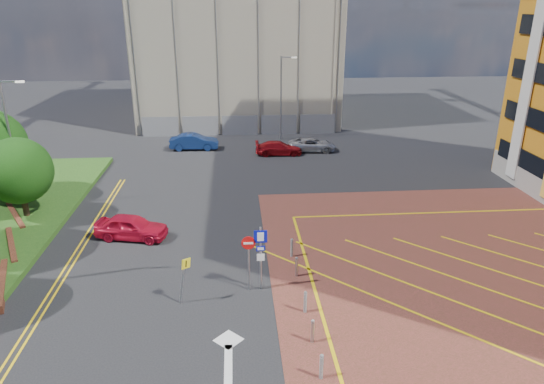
{
  "coord_description": "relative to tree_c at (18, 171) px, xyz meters",
  "views": [
    {
      "loc": [
        -0.51,
        -18.53,
        12.45
      ],
      "look_at": [
        1.18,
        3.06,
        4.07
      ],
      "focal_mm": 32.0,
      "sensor_mm": 36.0,
      "label": 1
    }
  ],
  "objects": [
    {
      "name": "warning_sign",
      "position": [
        10.58,
        -9.87,
        -1.76
      ],
      "size": [
        0.63,
        0.39,
        2.25
      ],
      "color": "#9EA0A8",
      "rests_on": "ground"
    },
    {
      "name": "car_blue_back",
      "position": [
        9.21,
        15.0,
        -2.47
      ],
      "size": [
        4.44,
        1.67,
        1.45
      ],
      "primitive_type": "imported",
      "rotation": [
        0.0,
        0.0,
        1.54
      ],
      "color": "navy",
      "rests_on": "ground"
    },
    {
      "name": "ground",
      "position": [
        13.5,
        -10.0,
        -3.19
      ],
      "size": [
        140.0,
        140.0,
        0.0
      ],
      "primitive_type": "plane",
      "color": "black",
      "rests_on": "ground"
    },
    {
      "name": "car_red_back",
      "position": [
        16.81,
        12.72,
        -2.6
      ],
      "size": [
        4.15,
        1.78,
        1.19
      ],
      "primitive_type": "imported",
      "rotation": [
        0.0,
        0.0,
        1.54
      ],
      "color": "maroon",
      "rests_on": "ground"
    },
    {
      "name": "construction_fence",
      "position": [
        14.5,
        20.0,
        -2.19
      ],
      "size": [
        21.6,
        0.06,
        2.0
      ],
      "primitive_type": "cube",
      "color": "gray",
      "rests_on": "ground"
    },
    {
      "name": "lamp_left_far",
      "position": [
        -0.92,
        2.0,
        1.47
      ],
      "size": [
        1.53,
        0.16,
        8.0
      ],
      "color": "#9EA0A8",
      "rests_on": "grass_bed"
    },
    {
      "name": "bollard_row",
      "position": [
        15.8,
        -11.67,
        -2.72
      ],
      "size": [
        0.14,
        11.14,
        0.9
      ],
      "color": "#9EA0A8",
      "rests_on": "forecourt"
    },
    {
      "name": "car_red_left",
      "position": [
        6.98,
        -3.1,
        -2.5
      ],
      "size": [
        4.34,
        2.5,
        1.39
      ],
      "primitive_type": "imported",
      "rotation": [
        0.0,
        0.0,
        1.35
      ],
      "color": "red",
      "rests_on": "ground"
    },
    {
      "name": "tree_c",
      "position": [
        0.0,
        0.0,
        0.0
      ],
      "size": [
        4.0,
        4.0,
        4.9
      ],
      "color": "#3D2B1C",
      "rests_on": "grass_bed"
    },
    {
      "name": "car_silver_back",
      "position": [
        19.93,
        13.61,
        -2.59
      ],
      "size": [
        4.46,
        2.34,
        1.2
      ],
      "primitive_type": "imported",
      "rotation": [
        0.0,
        0.0,
        1.49
      ],
      "color": "#ACACB3",
      "rests_on": "ground"
    },
    {
      "name": "sign_cluster",
      "position": [
        13.8,
        -9.02,
        -1.24
      ],
      "size": [
        1.17,
        0.12,
        3.2
      ],
      "color": "#9EA0A8",
      "rests_on": "ground"
    },
    {
      "name": "construction_building",
      "position": [
        13.5,
        30.0,
        7.81
      ],
      "size": [
        21.2,
        19.2,
        22.0
      ],
      "primitive_type": "cube",
      "color": "#B3A792",
      "rests_on": "ground"
    },
    {
      "name": "lamp_back",
      "position": [
        17.58,
        18.0,
        1.17
      ],
      "size": [
        1.53,
        0.16,
        8.0
      ],
      "color": "#9EA0A8",
      "rests_on": "ground"
    }
  ]
}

